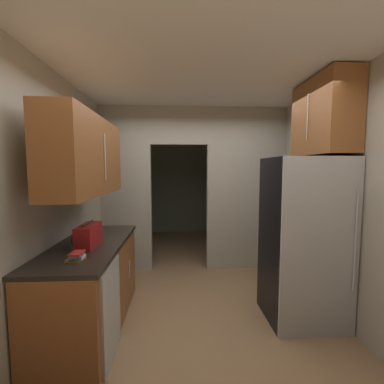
% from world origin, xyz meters
% --- Properties ---
extents(ground, '(20.00, 20.00, 0.00)m').
position_xyz_m(ground, '(0.00, 0.00, 0.00)').
color(ground, '#93704C').
extents(kitchen_overhead_slab, '(3.44, 7.20, 0.06)m').
position_xyz_m(kitchen_overhead_slab, '(0.00, 0.48, 2.72)').
color(kitchen_overhead_slab, silver).
extents(kitchen_partition, '(3.04, 0.12, 2.69)m').
position_xyz_m(kitchen_partition, '(0.08, 1.60, 1.44)').
color(kitchen_partition, '#ADA899').
rests_on(kitchen_partition, ground).
extents(adjoining_room_shell, '(3.04, 2.66, 2.69)m').
position_xyz_m(adjoining_room_shell, '(0.00, 3.39, 1.34)').
color(adjoining_room_shell, gray).
rests_on(adjoining_room_shell, ground).
extents(kitchen_flank_left, '(0.10, 4.10, 2.69)m').
position_xyz_m(kitchen_flank_left, '(-1.57, -0.45, 1.34)').
color(kitchen_flank_left, '#ADA899').
rests_on(kitchen_flank_left, ground).
extents(kitchen_flank_right, '(0.10, 4.10, 2.69)m').
position_xyz_m(kitchen_flank_right, '(1.57, -0.45, 1.34)').
color(kitchen_flank_right, '#ADA899').
rests_on(kitchen_flank_right, ground).
extents(refrigerator, '(0.79, 0.74, 1.81)m').
position_xyz_m(refrigerator, '(1.12, 0.04, 0.90)').
color(refrigerator, black).
rests_on(refrigerator, ground).
extents(lower_cabinet_run, '(0.67, 1.68, 0.92)m').
position_xyz_m(lower_cabinet_run, '(-1.19, 0.01, 0.46)').
color(lower_cabinet_run, brown).
rests_on(lower_cabinet_run, ground).
extents(dishwasher, '(0.02, 0.56, 0.86)m').
position_xyz_m(dishwasher, '(-0.86, -0.46, 0.43)').
color(dishwasher, '#B7BABC').
rests_on(dishwasher, ground).
extents(upper_cabinet_counterside, '(0.36, 1.51, 0.78)m').
position_xyz_m(upper_cabinet_counterside, '(-1.19, 0.01, 1.81)').
color(upper_cabinet_counterside, brown).
extents(upper_cabinet_fridgeside, '(0.36, 0.86, 0.83)m').
position_xyz_m(upper_cabinet_fridgeside, '(1.34, 0.14, 2.25)').
color(upper_cabinet_fridgeside, brown).
extents(boombox, '(0.17, 0.40, 0.25)m').
position_xyz_m(boombox, '(-1.16, -0.11, 1.02)').
color(boombox, maroon).
rests_on(boombox, lower_cabinet_run).
extents(book_stack, '(0.14, 0.17, 0.07)m').
position_xyz_m(book_stack, '(-1.13, -0.51, 0.95)').
color(book_stack, gold).
rests_on(book_stack, lower_cabinet_run).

